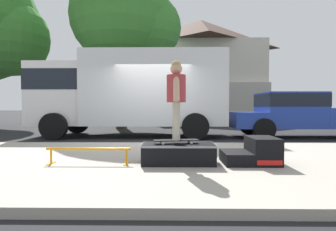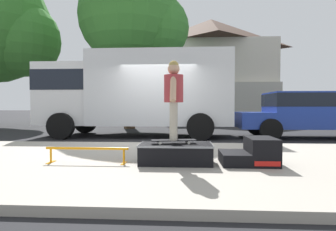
{
  "view_description": "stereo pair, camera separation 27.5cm",
  "coord_description": "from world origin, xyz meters",
  "px_view_note": "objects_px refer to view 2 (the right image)",
  "views": [
    {
      "loc": [
        0.62,
        -8.2,
        1.11
      ],
      "look_at": [
        0.54,
        -2.38,
        0.93
      ],
      "focal_mm": 30.05,
      "sensor_mm": 36.0,
      "label": 1
    },
    {
      "loc": [
        0.9,
        -8.19,
        1.11
      ],
      "look_at": [
        0.54,
        -2.38,
        0.93
      ],
      "focal_mm": 30.05,
      "sensor_mm": 36.0,
      "label": 2
    }
  ],
  "objects_px": {
    "grind_rail": "(87,151)",
    "skateboard": "(174,140)",
    "skate_box": "(176,153)",
    "street_tree_main": "(135,19)",
    "box_truck": "(135,91)",
    "pickup_truck_blue": "(314,113)",
    "kicker_ramp": "(253,153)",
    "skater_kid": "(174,93)"
  },
  "relations": [
    {
      "from": "skater_kid",
      "to": "street_tree_main",
      "type": "height_order",
      "value": "street_tree_main"
    },
    {
      "from": "skateboard",
      "to": "skater_kid",
      "type": "bearing_deg",
      "value": 0.0
    },
    {
      "from": "skateboard",
      "to": "pickup_truck_blue",
      "type": "bearing_deg",
      "value": 48.41
    },
    {
      "from": "skate_box",
      "to": "skateboard",
      "type": "bearing_deg",
      "value": -158.08
    },
    {
      "from": "grind_rail",
      "to": "skateboard",
      "type": "distance_m",
      "value": 1.53
    },
    {
      "from": "skate_box",
      "to": "box_truck",
      "type": "relative_size",
      "value": 0.18
    },
    {
      "from": "kicker_ramp",
      "to": "pickup_truck_blue",
      "type": "bearing_deg",
      "value": 57.68
    },
    {
      "from": "skate_box",
      "to": "skateboard",
      "type": "distance_m",
      "value": 0.22
    },
    {
      "from": "skateboard",
      "to": "street_tree_main",
      "type": "xyz_separation_m",
      "value": [
        -2.33,
        9.18,
        4.96
      ]
    },
    {
      "from": "skate_box",
      "to": "kicker_ramp",
      "type": "relative_size",
      "value": 1.36
    },
    {
      "from": "kicker_ramp",
      "to": "skater_kid",
      "type": "distance_m",
      "value": 1.71
    },
    {
      "from": "skater_kid",
      "to": "box_truck",
      "type": "height_order",
      "value": "box_truck"
    },
    {
      "from": "street_tree_main",
      "to": "box_truck",
      "type": "bearing_deg",
      "value": -79.91
    },
    {
      "from": "skateboard",
      "to": "skater_kid",
      "type": "distance_m",
      "value": 0.82
    },
    {
      "from": "grind_rail",
      "to": "pickup_truck_blue",
      "type": "height_order",
      "value": "pickup_truck_blue"
    },
    {
      "from": "pickup_truck_blue",
      "to": "skateboard",
      "type": "bearing_deg",
      "value": -131.59
    },
    {
      "from": "skateboard",
      "to": "pickup_truck_blue",
      "type": "xyz_separation_m",
      "value": [
        4.72,
        5.32,
        0.37
      ]
    },
    {
      "from": "kicker_ramp",
      "to": "skate_box",
      "type": "bearing_deg",
      "value": 179.98
    },
    {
      "from": "skateboard",
      "to": "kicker_ramp",
      "type": "bearing_deg",
      "value": 0.63
    },
    {
      "from": "kicker_ramp",
      "to": "pickup_truck_blue",
      "type": "distance_m",
      "value": 6.3
    },
    {
      "from": "pickup_truck_blue",
      "to": "street_tree_main",
      "type": "distance_m",
      "value": 9.26
    },
    {
      "from": "street_tree_main",
      "to": "kicker_ramp",
      "type": "bearing_deg",
      "value": -68.04
    },
    {
      "from": "skate_box",
      "to": "box_truck",
      "type": "xyz_separation_m",
      "value": [
        -1.72,
        5.5,
        1.4
      ]
    },
    {
      "from": "grind_rail",
      "to": "box_truck",
      "type": "relative_size",
      "value": 0.21
    },
    {
      "from": "skater_kid",
      "to": "pickup_truck_blue",
      "type": "bearing_deg",
      "value": 48.41
    },
    {
      "from": "skate_box",
      "to": "street_tree_main",
      "type": "height_order",
      "value": "street_tree_main"
    },
    {
      "from": "skate_box",
      "to": "skateboard",
      "type": "height_order",
      "value": "skateboard"
    },
    {
      "from": "skateboard",
      "to": "pickup_truck_blue",
      "type": "distance_m",
      "value": 7.12
    },
    {
      "from": "grind_rail",
      "to": "pickup_truck_blue",
      "type": "distance_m",
      "value": 8.26
    },
    {
      "from": "grind_rail",
      "to": "box_truck",
      "type": "distance_m",
      "value": 5.76
    },
    {
      "from": "box_truck",
      "to": "pickup_truck_blue",
      "type": "distance_m",
      "value": 6.45
    },
    {
      "from": "kicker_ramp",
      "to": "box_truck",
      "type": "relative_size",
      "value": 0.13
    },
    {
      "from": "box_truck",
      "to": "pickup_truck_blue",
      "type": "relative_size",
      "value": 1.21
    },
    {
      "from": "grind_rail",
      "to": "box_truck",
      "type": "bearing_deg",
      "value": 91.65
    },
    {
      "from": "box_truck",
      "to": "skater_kid",
      "type": "bearing_deg",
      "value": -73.08
    },
    {
      "from": "kicker_ramp",
      "to": "pickup_truck_blue",
      "type": "height_order",
      "value": "pickup_truck_blue"
    },
    {
      "from": "skate_box",
      "to": "grind_rail",
      "type": "distance_m",
      "value": 1.56
    },
    {
      "from": "kicker_ramp",
      "to": "skater_kid",
      "type": "height_order",
      "value": "skater_kid"
    },
    {
      "from": "kicker_ramp",
      "to": "street_tree_main",
      "type": "bearing_deg",
      "value": 111.96
    },
    {
      "from": "kicker_ramp",
      "to": "pickup_truck_blue",
      "type": "relative_size",
      "value": 0.16
    },
    {
      "from": "kicker_ramp",
      "to": "street_tree_main",
      "type": "xyz_separation_m",
      "value": [
        -3.69,
        9.17,
        5.17
      ]
    },
    {
      "from": "skater_kid",
      "to": "box_truck",
      "type": "relative_size",
      "value": 0.2
    }
  ]
}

